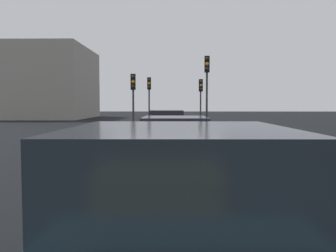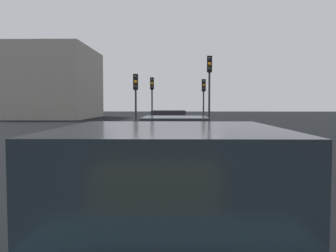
{
  "view_description": "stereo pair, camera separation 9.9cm",
  "coord_description": "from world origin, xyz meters",
  "px_view_note": "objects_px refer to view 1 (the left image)",
  "views": [
    {
      "loc": [
        -7.93,
        -0.17,
        1.82
      ],
      "look_at": [
        0.69,
        -0.04,
        1.3
      ],
      "focal_mm": 39.13,
      "sensor_mm": 36.0,
      "label": 1
    },
    {
      "loc": [
        -7.93,
        -0.27,
        1.82
      ],
      "look_at": [
        0.69,
        -0.04,
        1.3
      ],
      "focal_mm": 39.13,
      "sensor_mm": 36.0,
      "label": 2
    }
  ],
  "objects_px": {
    "traffic_light_far_right": "(149,92)",
    "traffic_light_near_right": "(133,91)",
    "car_teal_third": "(179,235)",
    "traffic_light_far_left": "(201,93)",
    "car_maroon_second": "(175,146)",
    "traffic_light_near_left": "(207,79)",
    "car_red_lead": "(166,127)"
  },
  "relations": [
    {
      "from": "traffic_light_far_left",
      "to": "traffic_light_near_left",
      "type": "bearing_deg",
      "value": -4.25
    },
    {
      "from": "traffic_light_near_right",
      "to": "traffic_light_near_left",
      "type": "bearing_deg",
      "value": 80.49
    },
    {
      "from": "car_maroon_second",
      "to": "traffic_light_far_right",
      "type": "xyz_separation_m",
      "value": [
        17.67,
        1.84,
        2.0
      ]
    },
    {
      "from": "car_teal_third",
      "to": "traffic_light_near_left",
      "type": "distance_m",
      "value": 17.81
    },
    {
      "from": "car_teal_third",
      "to": "traffic_light_near_left",
      "type": "relative_size",
      "value": 0.92
    },
    {
      "from": "car_red_lead",
      "to": "traffic_light_far_left",
      "type": "bearing_deg",
      "value": -15.0
    },
    {
      "from": "traffic_light_near_right",
      "to": "car_red_lead",
      "type": "bearing_deg",
      "value": 24.47
    },
    {
      "from": "car_teal_third",
      "to": "car_red_lead",
      "type": "bearing_deg",
      "value": 1.15
    },
    {
      "from": "car_teal_third",
      "to": "traffic_light_near_right",
      "type": "bearing_deg",
      "value": 7.01
    },
    {
      "from": "traffic_light_near_left",
      "to": "car_teal_third",
      "type": "bearing_deg",
      "value": -2.29
    },
    {
      "from": "car_maroon_second",
      "to": "traffic_light_near_right",
      "type": "bearing_deg",
      "value": 11.3
    },
    {
      "from": "car_red_lead",
      "to": "traffic_light_near_right",
      "type": "height_order",
      "value": "traffic_light_near_right"
    },
    {
      "from": "car_maroon_second",
      "to": "traffic_light_far_left",
      "type": "distance_m",
      "value": 17.84
    },
    {
      "from": "traffic_light_near_left",
      "to": "traffic_light_near_right",
      "type": "xyz_separation_m",
      "value": [
        0.43,
        4.15,
        -0.65
      ]
    },
    {
      "from": "car_red_lead",
      "to": "traffic_light_far_right",
      "type": "height_order",
      "value": "traffic_light_far_right"
    },
    {
      "from": "traffic_light_far_right",
      "to": "traffic_light_near_right",
      "type": "bearing_deg",
      "value": -9.26
    },
    {
      "from": "car_maroon_second",
      "to": "traffic_light_far_left",
      "type": "height_order",
      "value": "traffic_light_far_left"
    },
    {
      "from": "car_teal_third",
      "to": "traffic_light_near_right",
      "type": "xyz_separation_m",
      "value": [
        17.98,
        2.34,
        1.76
      ]
    },
    {
      "from": "car_maroon_second",
      "to": "traffic_light_near_left",
      "type": "height_order",
      "value": "traffic_light_near_left"
    },
    {
      "from": "traffic_light_far_right",
      "to": "traffic_light_near_left",
      "type": "bearing_deg",
      "value": 23.93
    },
    {
      "from": "traffic_light_near_left",
      "to": "traffic_light_near_right",
      "type": "relative_size",
      "value": 1.27
    },
    {
      "from": "car_teal_third",
      "to": "traffic_light_far_right",
      "type": "xyz_separation_m",
      "value": [
        24.23,
        1.84,
        1.94
      ]
    },
    {
      "from": "car_maroon_second",
      "to": "traffic_light_far_right",
      "type": "relative_size",
      "value": 1.21
    },
    {
      "from": "car_red_lead",
      "to": "car_maroon_second",
      "type": "distance_m",
      "value": 7.76
    },
    {
      "from": "traffic_light_near_right",
      "to": "traffic_light_far_right",
      "type": "relative_size",
      "value": 0.93
    },
    {
      "from": "car_red_lead",
      "to": "car_maroon_second",
      "type": "bearing_deg",
      "value": -178.79
    },
    {
      "from": "car_red_lead",
      "to": "traffic_light_far_left",
      "type": "xyz_separation_m",
      "value": [
        9.87,
        -2.35,
        1.89
      ]
    },
    {
      "from": "car_maroon_second",
      "to": "traffic_light_far_right",
      "type": "bearing_deg",
      "value": 5.69
    },
    {
      "from": "car_teal_third",
      "to": "traffic_light_far_right",
      "type": "distance_m",
      "value": 24.38
    },
    {
      "from": "traffic_light_near_right",
      "to": "traffic_light_far_right",
      "type": "bearing_deg",
      "value": 171.9
    },
    {
      "from": "car_teal_third",
      "to": "traffic_light_far_right",
      "type": "relative_size",
      "value": 1.09
    },
    {
      "from": "car_teal_third",
      "to": "traffic_light_far_left",
      "type": "xyz_separation_m",
      "value": [
        24.19,
        -1.97,
        1.84
      ]
    }
  ]
}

